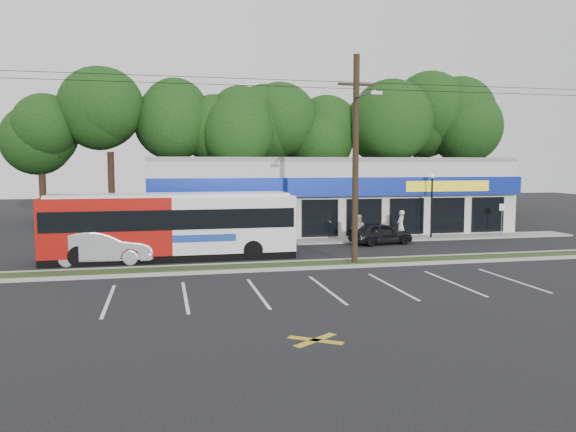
% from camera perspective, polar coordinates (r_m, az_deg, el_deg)
% --- Properties ---
extents(ground, '(120.00, 120.00, 0.00)m').
position_cam_1_polar(ground, '(25.76, 1.17, -5.56)').
color(ground, black).
rests_on(ground, ground).
extents(grass_strip, '(40.00, 1.60, 0.12)m').
position_cam_1_polar(grass_strip, '(26.70, 0.65, -5.04)').
color(grass_strip, '#273917').
rests_on(grass_strip, ground).
extents(curb_south, '(40.00, 0.25, 0.14)m').
position_cam_1_polar(curb_south, '(25.89, 1.09, -5.35)').
color(curb_south, '#9E9E93').
rests_on(curb_south, ground).
extents(curb_north, '(40.00, 0.25, 0.14)m').
position_cam_1_polar(curb_north, '(27.51, 0.24, -4.71)').
color(curb_north, '#9E9E93').
rests_on(curb_north, ground).
extents(sidewalk, '(32.00, 2.20, 0.10)m').
position_cam_1_polar(sidewalk, '(35.66, 5.53, -2.47)').
color(sidewalk, '#9E9E93').
rests_on(sidewalk, ground).
extents(strip_mall, '(25.00, 12.55, 5.30)m').
position_cam_1_polar(strip_mall, '(42.15, 3.28, 2.29)').
color(strip_mall, beige).
rests_on(strip_mall, ground).
extents(utility_pole, '(50.00, 2.77, 10.00)m').
position_cam_1_polar(utility_pole, '(27.00, 6.60, 6.45)').
color(utility_pole, black).
rests_on(utility_pole, ground).
extents(lamp_post, '(0.30, 0.30, 4.25)m').
position_cam_1_polar(lamp_post, '(37.53, 14.40, 1.79)').
color(lamp_post, black).
rests_on(lamp_post, ground).
extents(sign_post, '(0.45, 0.10, 2.23)m').
position_cam_1_polar(sign_post, '(39.93, 20.92, 0.21)').
color(sign_post, '#59595E').
rests_on(sign_post, ground).
extents(tree_line, '(46.76, 6.76, 11.83)m').
position_cam_1_polar(tree_line, '(51.67, -1.42, 9.24)').
color(tree_line, black).
rests_on(tree_line, ground).
extents(metrobus, '(12.58, 2.78, 3.37)m').
position_cam_1_polar(metrobus, '(29.23, -11.74, -0.84)').
color(metrobus, '#A2110C').
rests_on(metrobus, ground).
extents(car_dark, '(4.13, 2.22, 1.33)m').
position_cam_1_polar(car_dark, '(34.50, 9.40, -1.75)').
color(car_dark, black).
rests_on(car_dark, ground).
extents(car_silver, '(5.05, 1.95, 1.64)m').
position_cam_1_polar(car_silver, '(28.94, -18.40, -2.99)').
color(car_silver, '#B0B3B9').
rests_on(car_silver, ground).
extents(pedestrian_a, '(0.83, 0.82, 1.93)m').
position_cam_1_polar(pedestrian_a, '(36.40, 11.38, -0.94)').
color(pedestrian_a, beige).
rests_on(pedestrian_a, ground).
extents(pedestrian_b, '(1.09, 1.02, 1.80)m').
position_cam_1_polar(pedestrian_b, '(34.40, 7.14, -1.35)').
color(pedestrian_b, beige).
rests_on(pedestrian_b, ground).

